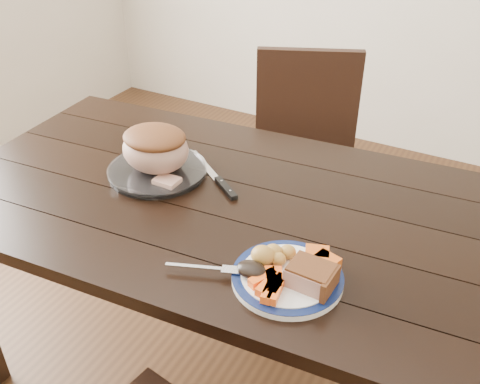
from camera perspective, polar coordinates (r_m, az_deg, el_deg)
The scene contains 15 objects.
ground at distance 2.04m, azimuth -1.79°, elevation -18.34°, with size 4.00×4.00×0.00m, color #472B16.
dining_table at distance 1.58m, azimuth -2.20°, elevation -3.25°, with size 1.66×1.02×0.75m.
chair_far at distance 2.22m, azimuth 6.90°, elevation 3.94°, with size 0.56×0.56×0.93m.
dinner_plate at distance 1.25m, azimuth 5.07°, elevation -9.12°, with size 0.26×0.26×0.02m, color white.
plate_rim at distance 1.24m, azimuth 5.09°, elevation -8.83°, with size 0.26×0.26×0.02m, color #0D1A45.
serving_platter at distance 1.65m, azimuth -8.77°, elevation 2.16°, with size 0.29×0.29×0.02m, color white.
pork_slice at distance 1.21m, azimuth 7.56°, elevation -8.85°, with size 0.10×0.08×0.04m, color tan.
roasted_potatoes at distance 1.26m, azimuth 3.40°, elevation -6.69°, with size 0.09×0.09×0.05m.
carrot_batons at distance 1.20m, azimuth 3.36°, elevation -9.80°, with size 0.08×0.11×0.02m.
pumpkin_wedges at distance 1.25m, azimuth 8.67°, elevation -7.22°, with size 0.09×0.07×0.04m.
dark_mushroom at distance 1.22m, azimuth 1.22°, elevation -8.26°, with size 0.07×0.05×0.03m, color black.
fork at distance 1.25m, azimuth -3.33°, elevation -8.14°, with size 0.17×0.08×0.00m.
roast_joint at distance 1.61m, azimuth -8.99°, elevation 4.47°, with size 0.21×0.18×0.13m, color tan.
cut_slice at distance 1.56m, azimuth -7.79°, elevation 1.13°, with size 0.07×0.06×0.02m, color tan.
carving_knife at distance 1.58m, azimuth -2.12°, elevation 1.08°, with size 0.27×0.20×0.01m.
Camera 1 is at (0.67, -1.09, 1.59)m, focal length 40.00 mm.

